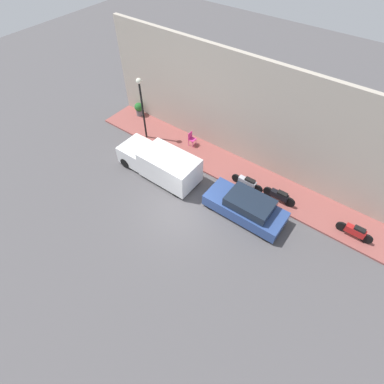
{
  "coord_description": "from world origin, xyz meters",
  "views": [
    {
      "loc": [
        -7.61,
        -6.38,
        12.99
      ],
      "look_at": [
        1.16,
        0.15,
        0.6
      ],
      "focal_mm": 28.0,
      "sensor_mm": 36.0,
      "label": 1
    }
  ],
  "objects_px": {
    "motorcycle_black": "(279,196)",
    "streetlamp": "(141,100)",
    "cafe_chair": "(191,138)",
    "scooter_silver": "(247,182)",
    "potted_plant": "(139,108)",
    "parked_car": "(246,207)",
    "delivery_van": "(160,163)",
    "motorcycle_red": "(355,231)"
  },
  "relations": [
    {
      "from": "motorcycle_black",
      "to": "streetlamp",
      "type": "relative_size",
      "value": 0.44
    },
    {
      "from": "cafe_chair",
      "to": "scooter_silver",
      "type": "bearing_deg",
      "value": -103.27
    },
    {
      "from": "streetlamp",
      "to": "potted_plant",
      "type": "distance_m",
      "value": 3.56
    },
    {
      "from": "parked_car",
      "to": "streetlamp",
      "type": "relative_size",
      "value": 1.02
    },
    {
      "from": "scooter_silver",
      "to": "delivery_van",
      "type": "bearing_deg",
      "value": 113.02
    },
    {
      "from": "motorcycle_black",
      "to": "streetlamp",
      "type": "xyz_separation_m",
      "value": [
        -0.17,
        9.76,
        2.45
      ]
    },
    {
      "from": "scooter_silver",
      "to": "potted_plant",
      "type": "relative_size",
      "value": 2.03
    },
    {
      "from": "delivery_van",
      "to": "streetlamp",
      "type": "height_order",
      "value": "streetlamp"
    },
    {
      "from": "cafe_chair",
      "to": "delivery_van",
      "type": "bearing_deg",
      "value": -179.27
    },
    {
      "from": "streetlamp",
      "to": "motorcycle_black",
      "type": "bearing_deg",
      "value": -89.01
    },
    {
      "from": "delivery_van",
      "to": "motorcycle_red",
      "type": "relative_size",
      "value": 2.86
    },
    {
      "from": "parked_car",
      "to": "potted_plant",
      "type": "xyz_separation_m",
      "value": [
        3.35,
        10.88,
        0.0
      ]
    },
    {
      "from": "parked_car",
      "to": "motorcycle_black",
      "type": "bearing_deg",
      "value": -28.85
    },
    {
      "from": "parked_car",
      "to": "delivery_van",
      "type": "bearing_deg",
      "value": 93.19
    },
    {
      "from": "delivery_van",
      "to": "motorcycle_red",
      "type": "height_order",
      "value": "delivery_van"
    },
    {
      "from": "delivery_van",
      "to": "motorcycle_black",
      "type": "height_order",
      "value": "delivery_van"
    },
    {
      "from": "delivery_van",
      "to": "cafe_chair",
      "type": "xyz_separation_m",
      "value": [
        3.2,
        0.04,
        -0.23
      ]
    },
    {
      "from": "scooter_silver",
      "to": "streetlamp",
      "type": "height_order",
      "value": "streetlamp"
    },
    {
      "from": "delivery_van",
      "to": "cafe_chair",
      "type": "bearing_deg",
      "value": 0.73
    },
    {
      "from": "potted_plant",
      "to": "cafe_chair",
      "type": "xyz_separation_m",
      "value": [
        -0.47,
        -5.13,
        0.01
      ]
    },
    {
      "from": "parked_car",
      "to": "motorcycle_red",
      "type": "height_order",
      "value": "parked_car"
    },
    {
      "from": "motorcycle_black",
      "to": "potted_plant",
      "type": "xyz_separation_m",
      "value": [
        1.46,
        11.92,
        0.14
      ]
    },
    {
      "from": "parked_car",
      "to": "scooter_silver",
      "type": "distance_m",
      "value": 1.95
    },
    {
      "from": "motorcycle_black",
      "to": "motorcycle_red",
      "type": "distance_m",
      "value": 4.07
    },
    {
      "from": "motorcycle_red",
      "to": "streetlamp",
      "type": "relative_size",
      "value": 0.42
    },
    {
      "from": "delivery_van",
      "to": "scooter_silver",
      "type": "relative_size",
      "value": 2.59
    },
    {
      "from": "parked_car",
      "to": "delivery_van",
      "type": "xyz_separation_m",
      "value": [
        -0.32,
        5.71,
        0.24
      ]
    },
    {
      "from": "delivery_van",
      "to": "motorcycle_black",
      "type": "xyz_separation_m",
      "value": [
        2.2,
        -6.75,
        -0.37
      ]
    },
    {
      "from": "motorcycle_red",
      "to": "cafe_chair",
      "type": "bearing_deg",
      "value": 85.3
    },
    {
      "from": "parked_car",
      "to": "cafe_chair",
      "type": "distance_m",
      "value": 6.43
    },
    {
      "from": "scooter_silver",
      "to": "cafe_chair",
      "type": "bearing_deg",
      "value": 76.73
    },
    {
      "from": "delivery_van",
      "to": "scooter_silver",
      "type": "xyz_separation_m",
      "value": [
        2.05,
        -4.83,
        -0.38
      ]
    },
    {
      "from": "delivery_van",
      "to": "scooter_silver",
      "type": "bearing_deg",
      "value": -66.98
    },
    {
      "from": "streetlamp",
      "to": "potted_plant",
      "type": "relative_size",
      "value": 4.34
    },
    {
      "from": "motorcycle_black",
      "to": "cafe_chair",
      "type": "height_order",
      "value": "cafe_chair"
    },
    {
      "from": "motorcycle_red",
      "to": "scooter_silver",
      "type": "bearing_deg",
      "value": 92.45
    },
    {
      "from": "scooter_silver",
      "to": "motorcycle_red",
      "type": "height_order",
      "value": "motorcycle_red"
    },
    {
      "from": "delivery_van",
      "to": "motorcycle_red",
      "type": "distance_m",
      "value": 11.07
    },
    {
      "from": "motorcycle_black",
      "to": "motorcycle_red",
      "type": "xyz_separation_m",
      "value": [
        0.1,
        -4.07,
        0.0
      ]
    },
    {
      "from": "motorcycle_red",
      "to": "streetlamp",
      "type": "xyz_separation_m",
      "value": [
        -0.27,
        13.82,
        2.45
      ]
    },
    {
      "from": "scooter_silver",
      "to": "motorcycle_red",
      "type": "xyz_separation_m",
      "value": [
        0.26,
        -5.99,
        0.02
      ]
    },
    {
      "from": "parked_car",
      "to": "streetlamp",
      "type": "distance_m",
      "value": 9.18
    }
  ]
}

